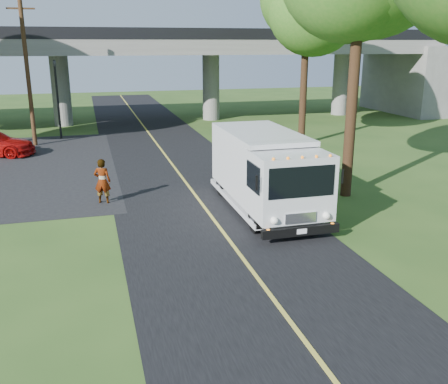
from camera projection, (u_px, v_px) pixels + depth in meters
name	position (u px, v px, depth m)	size (l,w,h in m)	color
ground	(293.00, 327.00, 11.41)	(120.00, 120.00, 0.00)	#2D4D1B
road	(199.00, 200.00, 20.65)	(7.00, 90.00, 0.02)	black
lane_line	(199.00, 199.00, 20.64)	(0.12, 90.00, 0.01)	gold
overpass	(138.00, 65.00, 39.68)	(54.00, 10.00, 7.30)	slate
traffic_signal	(57.00, 91.00, 33.00)	(0.18, 0.22, 5.20)	black
utility_pole	(27.00, 71.00, 30.37)	(1.60, 0.26, 9.00)	#472D19
tree_right_far	(311.00, 7.00, 29.70)	(5.77, 5.67, 10.99)	#382314
step_van	(265.00, 169.00, 18.97)	(2.66, 7.11, 2.98)	silver
pedestrian	(102.00, 181.00, 19.99)	(0.67, 0.44, 1.84)	gray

